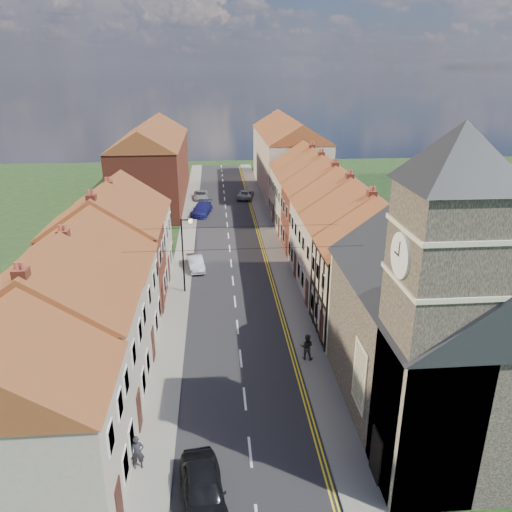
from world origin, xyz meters
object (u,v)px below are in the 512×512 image
at_px(car_far, 202,209).
at_px(car_near, 203,490).
at_px(car_distant_b, 246,194).
at_px(lamppost, 184,251).
at_px(pedestrian_right, 307,347).
at_px(church, 449,319).
at_px(car_mid, 195,263).
at_px(car_distant, 201,195).
at_px(pedestrian_left, 137,453).

bearing_deg(car_far, car_near, -77.23).
bearing_deg(car_distant_b, lamppost, 87.79).
bearing_deg(lamppost, pedestrian_right, -53.38).
bearing_deg(church, car_mid, 120.19).
xyz_separation_m(lamppost, car_mid, (0.61, 4.92, -2.93)).
distance_m(church, car_distant_b, 47.42).
distance_m(car_far, car_distant, 7.59).
distance_m(church, car_near, 13.23).
distance_m(church, car_distant, 48.63).
distance_m(car_distant, pedestrian_right, 41.13).
height_order(car_mid, car_far, car_far).
distance_m(lamppost, car_mid, 5.75).
bearing_deg(pedestrian_left, church, -1.13).
distance_m(car_near, car_distant, 50.80).
bearing_deg(car_near, church, 11.72).
distance_m(church, car_mid, 25.53).
relative_size(car_near, pedestrian_left, 2.66).
bearing_deg(pedestrian_left, car_far, 78.15).
relative_size(car_near, car_mid, 1.17).
xyz_separation_m(car_far, car_distant, (-0.24, 7.59, -0.14)).
bearing_deg(car_distant, car_mid, -91.85).
bearing_deg(pedestrian_left, pedestrian_right, 33.21).
xyz_separation_m(car_mid, car_far, (0.24, 17.50, 0.09)).
distance_m(car_distant, car_distant_b, 6.07).
bearing_deg(pedestrian_right, pedestrian_left, 59.04).
distance_m(car_far, pedestrian_right, 33.64).
xyz_separation_m(pedestrian_left, car_distant_b, (7.89, 48.66, -0.33)).
relative_size(car_near, pedestrian_right, 2.65).
distance_m(car_mid, car_distant_b, 25.81).
bearing_deg(car_near, car_mid, 84.43).
bearing_deg(lamppost, pedestrian_left, -93.68).
bearing_deg(car_far, pedestrian_left, -81.21).
distance_m(car_mid, pedestrian_right, 17.01).
bearing_deg(car_distant_b, pedestrian_right, 101.93).
distance_m(pedestrian_right, car_distant_b, 40.51).
relative_size(car_far, pedestrian_right, 2.95).
relative_size(lamppost, pedestrian_left, 3.67).
bearing_deg(pedestrian_right, car_mid, -48.15).
height_order(car_distant, pedestrian_right, pedestrian_right).
distance_m(car_near, pedestrian_left, 3.60).
height_order(car_far, car_distant_b, car_far).
height_order(pedestrian_left, car_distant_b, pedestrian_left).
bearing_deg(pedestrian_left, lamppost, 77.34).
xyz_separation_m(car_mid, pedestrian_left, (-1.81, -23.57, 0.32)).
xyz_separation_m(church, car_far, (-12.32, 39.09, -5.17)).
height_order(car_mid, car_distant_b, car_mid).
bearing_deg(car_distant, car_far, -90.02).
bearing_deg(church, car_distant_b, 97.91).
xyz_separation_m(church, pedestrian_right, (-5.37, 6.18, -4.94)).
bearing_deg(car_far, car_distant, 103.49).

